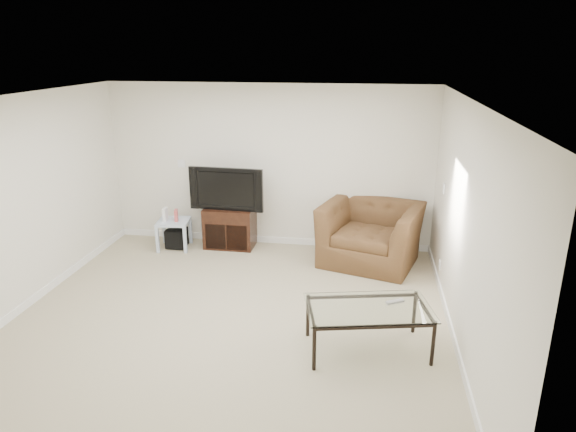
% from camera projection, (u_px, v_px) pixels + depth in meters
% --- Properties ---
extents(floor, '(5.00, 5.00, 0.00)m').
position_uv_depth(floor, '(229.00, 320.00, 5.92)').
color(floor, tan).
rests_on(floor, ground).
extents(ceiling, '(5.00, 5.00, 0.00)m').
position_uv_depth(ceiling, '(220.00, 99.00, 5.14)').
color(ceiling, white).
rests_on(ceiling, ground).
extents(wall_back, '(5.00, 0.02, 2.50)m').
position_uv_depth(wall_back, '(269.00, 167.00, 7.87)').
color(wall_back, silver).
rests_on(wall_back, ground).
extents(wall_left, '(0.02, 5.00, 2.50)m').
position_uv_depth(wall_left, '(15.00, 207.00, 5.90)').
color(wall_left, silver).
rests_on(wall_left, ground).
extents(wall_right, '(0.02, 5.00, 2.50)m').
position_uv_depth(wall_right, '(466.00, 230.00, 5.16)').
color(wall_right, silver).
rests_on(wall_right, ground).
extents(plate_back, '(0.12, 0.02, 0.12)m').
position_uv_depth(plate_back, '(182.00, 164.00, 8.07)').
color(plate_back, white).
rests_on(plate_back, wall_back).
extents(plate_right_switch, '(0.02, 0.09, 0.13)m').
position_uv_depth(plate_right_switch, '(444.00, 188.00, 6.66)').
color(plate_right_switch, white).
rests_on(plate_right_switch, wall_right).
extents(plate_right_outlet, '(0.02, 0.08, 0.12)m').
position_uv_depth(plate_right_outlet, '(440.00, 265.00, 6.68)').
color(plate_right_outlet, white).
rests_on(plate_right_outlet, wall_right).
extents(tv_stand, '(0.76, 0.53, 0.63)m').
position_uv_depth(tv_stand, '(230.00, 226.00, 8.05)').
color(tv_stand, black).
rests_on(tv_stand, floor).
extents(dvd_player, '(0.41, 0.29, 0.06)m').
position_uv_depth(dvd_player, '(229.00, 215.00, 7.94)').
color(dvd_player, black).
rests_on(dvd_player, tv_stand).
extents(television, '(1.07, 0.26, 0.66)m').
position_uv_depth(television, '(228.00, 187.00, 7.81)').
color(television, black).
rests_on(television, tv_stand).
extents(side_table, '(0.53, 0.53, 0.45)m').
position_uv_depth(side_table, '(174.00, 234.00, 7.98)').
color(side_table, '#CEE5F9').
rests_on(side_table, floor).
extents(subwoofer, '(0.29, 0.29, 0.29)m').
position_uv_depth(subwoofer, '(177.00, 238.00, 8.02)').
color(subwoofer, black).
rests_on(subwoofer, floor).
extents(game_console, '(0.06, 0.15, 0.21)m').
position_uv_depth(game_console, '(165.00, 214.00, 7.86)').
color(game_console, white).
rests_on(game_console, side_table).
extents(game_case, '(0.08, 0.14, 0.18)m').
position_uv_depth(game_case, '(176.00, 215.00, 7.87)').
color(game_case, '#CC4C4C').
rests_on(game_case, side_table).
extents(recliner, '(1.53, 1.21, 1.17)m').
position_uv_depth(recliner, '(371.00, 224.00, 7.36)').
color(recliner, '#523620').
rests_on(recliner, floor).
extents(coffee_table, '(1.38, 0.97, 0.49)m').
position_uv_depth(coffee_table, '(367.00, 329.00, 5.27)').
color(coffee_table, black).
rests_on(coffee_table, floor).
extents(remote, '(0.20, 0.14, 0.02)m').
position_uv_depth(remote, '(395.00, 302.00, 5.28)').
color(remote, '#B2B2B7').
rests_on(remote, coffee_table).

